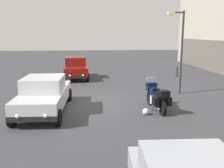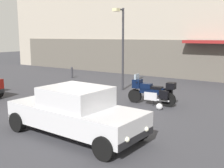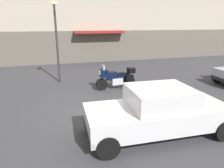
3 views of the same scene
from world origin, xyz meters
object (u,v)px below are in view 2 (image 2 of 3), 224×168
helmet (159,107)px  streetlamp_curbside (122,41)px  motorcycle (152,91)px  car_sedan_far (75,112)px  bollard_curbside (72,72)px

helmet → streetlamp_curbside: streetlamp_curbside is taller
motorcycle → car_sedan_far: 4.95m
car_sedan_far → bollard_curbside: 12.17m
streetlamp_curbside → bollard_curbside: 6.35m
motorcycle → helmet: (0.65, -0.63, -0.48)m
car_sedan_far → streetlamp_curbside: (-2.73, 6.96, 2.03)m
streetlamp_curbside → car_sedan_far: bearing=-68.6°
motorcycle → car_sedan_far: size_ratio=0.49×
helmet → bollard_curbside: (-9.14, 4.60, 0.30)m
motorcycle → bollard_curbside: bearing=-30.0°
motorcycle → helmet: bearing=131.3°
car_sedan_far → bollard_curbside: (-8.29, 8.91, -0.34)m
motorcycle → streetlamp_curbside: size_ratio=0.49×
helmet → streetlamp_curbside: size_ratio=0.06×
motorcycle → streetlamp_curbside: (-2.93, 2.02, 2.19)m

